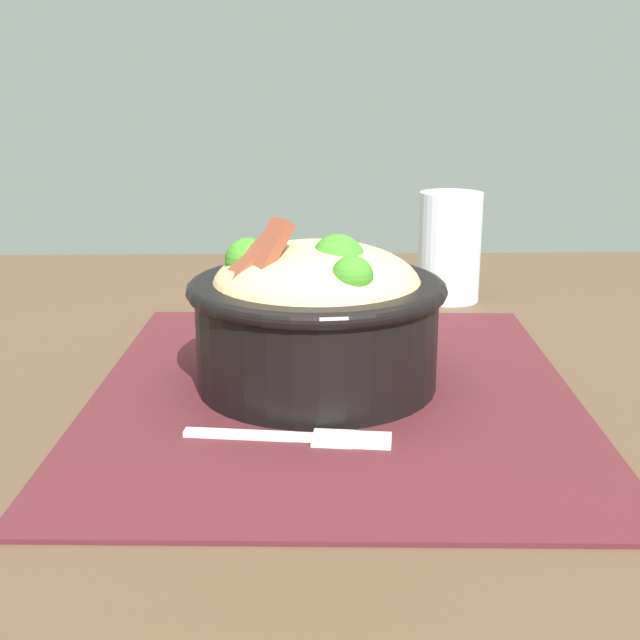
# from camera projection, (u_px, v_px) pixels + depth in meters

# --- Properties ---
(table) EXTENTS (1.02, 0.88, 0.73)m
(table) POSITION_uv_depth(u_px,v_px,m) (317.00, 479.00, 0.64)
(table) COLOR #4C3826
(table) RESTS_ON ground_plane
(placemat) EXTENTS (0.43, 0.37, 0.00)m
(placemat) POSITION_uv_depth(u_px,v_px,m) (334.00, 394.00, 0.62)
(placemat) COLOR #47191E
(placemat) RESTS_ON table
(bowl) EXTENTS (0.21, 0.21, 0.13)m
(bowl) POSITION_uv_depth(u_px,v_px,m) (320.00, 312.00, 0.61)
(bowl) COLOR black
(bowl) RESTS_ON placemat
(fork) EXTENTS (0.03, 0.13, 0.00)m
(fork) POSITION_uv_depth(u_px,v_px,m) (297.00, 437.00, 0.53)
(fork) COLOR silver
(fork) RESTS_ON placemat
(drinking_glass) EXTENTS (0.06, 0.06, 0.11)m
(drinking_glass) POSITION_uv_depth(u_px,v_px,m) (449.00, 254.00, 0.87)
(drinking_glass) COLOR silver
(drinking_glass) RESTS_ON table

